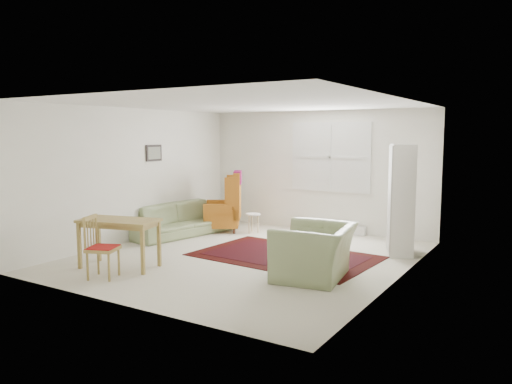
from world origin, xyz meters
The scene contains 10 objects.
room centered at (0.02, 0.21, 1.26)m, with size 5.04×5.54×2.51m.
rug centered at (0.53, 0.36, 0.01)m, with size 2.90×1.87×0.03m, color black, non-canonical shape.
sofa centered at (-2.10, 0.82, 0.44)m, with size 2.18×0.85×0.88m, color gray.
armchair centered at (1.47, -0.52, 0.45)m, with size 1.16×1.01×0.90m, color gray.
wingback_chair centered at (-1.63, 1.59, 0.63)m, with size 0.73×0.77×1.27m, color #BE6D1D, non-canonical shape.
coffee_table centered at (1.13, -0.48, 0.23)m, with size 0.56×0.56×0.46m, color #472315, non-canonical shape.
stool centered at (-0.97, 1.76, 0.20)m, with size 0.30×0.30×0.41m, color white, non-canonical shape.
cabinet centered at (2.10, 1.57, 0.93)m, with size 0.39×0.74×1.85m, color silver, non-canonical shape.
desk centered at (-1.28, -1.57, 0.37)m, with size 1.17×0.59×0.74m, color olive, non-canonical shape.
desk_chair centered at (-1.05, -2.09, 0.44)m, with size 0.39×0.39×0.89m, color olive, non-canonical shape.
Camera 1 is at (4.37, -6.79, 2.02)m, focal length 35.00 mm.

